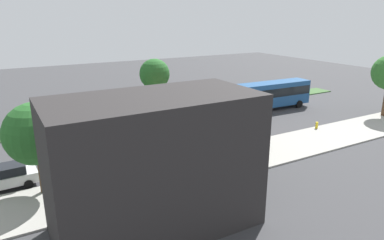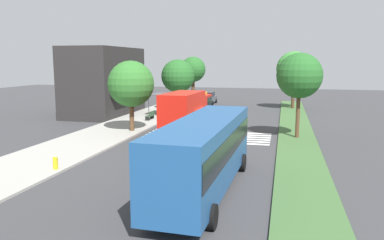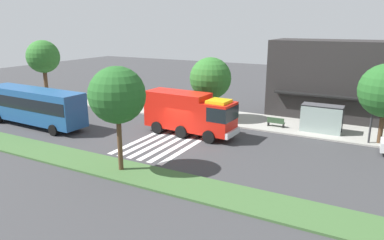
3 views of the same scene
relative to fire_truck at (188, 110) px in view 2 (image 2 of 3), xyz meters
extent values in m
plane|color=#38383A|center=(-0.62, -1.91, -2.06)|extent=(120.00, 120.00, 0.00)
cube|color=#9E9B93|center=(-0.62, 6.88, -1.99)|extent=(60.00, 5.68, 0.14)
cube|color=#3D6033|center=(-0.62, -9.35, -1.99)|extent=(60.00, 3.00, 0.14)
cube|color=silver|center=(-3.09, -1.91, -2.05)|extent=(0.45, 10.70, 0.01)
cube|color=silver|center=(-2.19, -1.91, -2.05)|extent=(0.45, 10.70, 0.01)
cube|color=silver|center=(-1.29, -1.91, -2.05)|extent=(0.45, 10.70, 0.01)
cube|color=silver|center=(-0.39, -1.91, -2.05)|extent=(0.45, 10.70, 0.01)
cube|color=silver|center=(0.51, -1.91, -2.05)|extent=(0.45, 10.70, 0.01)
cube|color=silver|center=(1.41, -1.91, -2.05)|extent=(0.45, 10.70, 0.01)
cube|color=red|center=(2.70, -0.13, -0.17)|extent=(2.57, 2.58, 2.68)
cube|color=red|center=(-1.39, 0.07, 0.08)|extent=(5.85, 2.74, 3.18)
cube|color=black|center=(3.07, -0.15, 0.36)|extent=(1.89, 2.57, 1.18)
cube|color=silver|center=(4.03, -0.20, -1.26)|extent=(0.36, 2.47, 0.50)
cube|color=yellow|center=(2.70, -0.13, 1.29)|extent=(1.80, 1.80, 0.24)
cylinder|color=black|center=(2.52, 1.11, -1.51)|extent=(1.11, 0.35, 1.10)
cylinder|color=black|center=(2.40, -1.35, -1.51)|extent=(1.11, 0.35, 1.10)
cylinder|color=black|center=(-2.76, 1.37, -1.51)|extent=(1.11, 0.35, 1.10)
cylinder|color=black|center=(-2.88, -1.09, -1.51)|extent=(1.11, 0.35, 1.10)
cylinder|color=black|center=(-0.18, 1.24, -1.51)|extent=(1.11, 0.35, 1.10)
cylinder|color=black|center=(-0.30, -1.22, -1.51)|extent=(1.11, 0.35, 1.10)
cube|color=silver|center=(17.09, 2.84, -1.37)|extent=(4.55, 2.03, 0.74)
cube|color=black|center=(16.87, 2.83, -0.67)|extent=(2.57, 1.73, 0.65)
cylinder|color=black|center=(18.53, 3.82, -1.74)|extent=(0.65, 0.25, 0.64)
cylinder|color=black|center=(18.61, 1.97, -1.74)|extent=(0.65, 0.25, 0.64)
cylinder|color=black|center=(15.58, 3.70, -1.74)|extent=(0.65, 0.25, 0.64)
cylinder|color=black|center=(15.66, 1.85, -1.74)|extent=(0.65, 0.25, 0.64)
cube|color=#474C51|center=(23.65, 2.84, -1.34)|extent=(4.77, 1.86, 0.80)
cube|color=black|center=(23.41, 2.84, -0.59)|extent=(2.68, 1.63, 0.70)
cylinder|color=black|center=(25.22, 3.76, -1.74)|extent=(0.64, 0.22, 0.64)
cylinder|color=black|center=(25.23, 1.92, -1.74)|extent=(0.64, 0.22, 0.64)
cylinder|color=black|center=(22.07, 3.75, -1.74)|extent=(0.64, 0.22, 0.64)
cylinder|color=black|center=(22.08, 1.91, -1.74)|extent=(0.64, 0.22, 0.64)
cube|color=navy|center=(-14.54, -4.58, -0.02)|extent=(11.66, 2.95, 3.08)
cube|color=black|center=(-14.54, -4.58, 0.35)|extent=(11.43, 3.00, 1.11)
cylinder|color=black|center=(-18.63, -5.71, -1.56)|extent=(1.01, 0.33, 1.00)
cylinder|color=black|center=(-18.54, -3.16, -1.56)|extent=(1.01, 0.33, 1.00)
cylinder|color=black|center=(-10.53, -6.00, -1.56)|extent=(1.01, 0.33, 1.00)
cylinder|color=black|center=(-10.44, -3.45, -1.56)|extent=(1.01, 0.33, 1.00)
cube|color=#4C4C51|center=(10.01, 6.03, 0.48)|extent=(3.50, 1.40, 0.12)
cube|color=#8C9E99|center=(10.01, 5.37, -0.72)|extent=(3.50, 0.08, 2.40)
cylinder|color=#333338|center=(8.31, 6.68, -0.72)|extent=(0.08, 0.08, 2.40)
cylinder|color=#333338|center=(11.71, 6.68, -0.72)|extent=(0.08, 0.08, 2.40)
cube|color=#2D472D|center=(6.01, 5.74, -1.51)|extent=(1.60, 0.50, 0.08)
cube|color=#2D472D|center=(6.01, 5.52, -1.24)|extent=(1.60, 0.06, 0.45)
cube|color=black|center=(5.29, 5.74, -1.73)|extent=(0.08, 0.45, 0.37)
cube|color=black|center=(6.73, 5.74, -1.73)|extent=(0.08, 0.45, 0.37)
cylinder|color=#2D2D30|center=(14.00, 4.64, 0.93)|extent=(0.16, 0.16, 5.69)
sphere|color=white|center=(14.00, 4.64, 3.95)|extent=(0.36, 0.36, 0.36)
cube|color=#282626|center=(9.41, 12.61, 1.91)|extent=(11.56, 5.78, 7.94)
cube|color=black|center=(9.41, 9.32, 0.74)|extent=(9.25, 0.80, 0.16)
cylinder|color=#513823|center=(-0.57, 5.04, -0.53)|extent=(0.41, 0.41, 2.78)
sphere|color=#2D6B28|center=(-0.57, 5.04, 2.29)|extent=(4.11, 4.11, 4.11)
cylinder|color=#513823|center=(14.76, 5.04, -0.50)|extent=(0.36, 0.36, 2.83)
sphere|color=#235B23|center=(14.76, 5.04, 2.40)|extent=(4.25, 4.25, 4.25)
cylinder|color=#47301E|center=(23.00, 5.04, -0.06)|extent=(0.50, 0.50, 3.71)
sphere|color=#235B23|center=(23.00, 5.04, 3.10)|extent=(3.72, 3.72, 3.72)
cylinder|color=#513823|center=(-0.22, -9.35, -0.04)|extent=(0.32, 0.32, 3.77)
sphere|color=#235B23|center=(-0.22, -9.35, 3.13)|extent=(3.67, 3.67, 3.67)
cylinder|color=#47301E|center=(19.98, -9.35, -0.12)|extent=(0.42, 0.42, 3.60)
sphere|color=#387F33|center=(19.98, -9.35, 3.29)|extent=(4.59, 4.59, 4.59)
cylinder|color=gold|center=(-13.22, 4.54, -1.57)|extent=(0.28, 0.28, 0.70)
camera|label=1|loc=(16.56, 29.31, 10.02)|focal=32.64mm
camera|label=2|loc=(-32.08, -8.20, 4.27)|focal=35.55mm
camera|label=3|loc=(14.57, -26.67, 7.50)|focal=33.54mm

